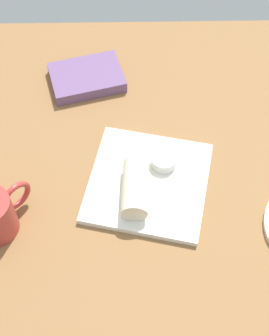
{
  "coord_description": "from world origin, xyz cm",
  "views": [
    {
      "loc": [
        12.16,
        67.72,
        97.34
      ],
      "look_at": [
        11.12,
        6.87,
        7.0
      ],
      "focal_mm": 53.15,
      "sensor_mm": 36.0,
      "label": 1
    }
  ],
  "objects_px": {
    "breakfast_wrap": "(135,188)",
    "book_stack": "(87,78)",
    "square_plate": "(148,183)",
    "sauce_cup": "(164,160)"
  },
  "relations": [
    {
      "from": "sauce_cup",
      "to": "breakfast_wrap",
      "type": "distance_m",
      "value": 0.1
    },
    {
      "from": "square_plate",
      "to": "sauce_cup",
      "type": "distance_m",
      "value": 0.06
    },
    {
      "from": "square_plate",
      "to": "breakfast_wrap",
      "type": "xyz_separation_m",
      "value": [
        0.03,
        0.04,
        0.04
      ]
    },
    {
      "from": "book_stack",
      "to": "breakfast_wrap",
      "type": "bearing_deg",
      "value": 108.52
    },
    {
      "from": "square_plate",
      "to": "breakfast_wrap",
      "type": "bearing_deg",
      "value": 50.81
    },
    {
      "from": "sauce_cup",
      "to": "book_stack",
      "type": "bearing_deg",
      "value": -55.98
    },
    {
      "from": "breakfast_wrap",
      "to": "square_plate",
      "type": "bearing_deg",
      "value": -126.12
    },
    {
      "from": "breakfast_wrap",
      "to": "book_stack",
      "type": "relative_size",
      "value": 0.62
    },
    {
      "from": "breakfast_wrap",
      "to": "book_stack",
      "type": "distance_m",
      "value": 0.37
    },
    {
      "from": "breakfast_wrap",
      "to": "book_stack",
      "type": "height_order",
      "value": "breakfast_wrap"
    }
  ]
}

